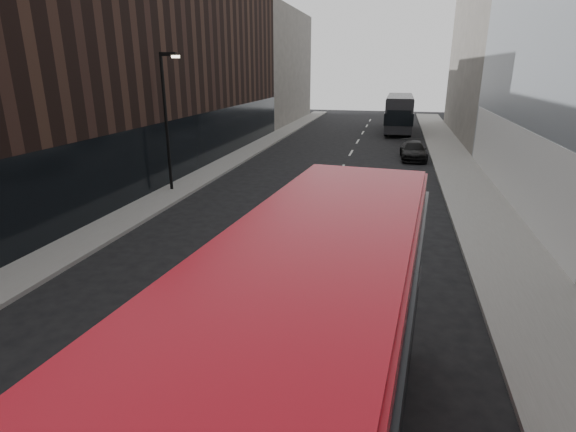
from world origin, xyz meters
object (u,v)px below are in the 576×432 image
Objects in this scene: red_bus at (293,410)px; grey_bus at (399,112)px; car_b at (388,192)px; car_c at (413,151)px; street_lamp at (167,113)px; car_a at (338,180)px.

red_bus reaches higher than grey_bus.
red_bus is 2.64× the size of car_b.
red_bus is at bearing -97.41° from car_c.
car_b is at bearing 0.00° from street_lamp.
red_bus is (10.59, -17.18, -1.74)m from street_lamp.
car_b is 12.53m from car_c.
car_a is at bearing 12.92° from street_lamp.
car_a is at bearing -114.79° from car_c.
car_b is at bearing -99.78° from car_c.
grey_bus is (1.16, 45.03, -0.45)m from red_bus.
car_c is at bearing 64.58° from car_a.
car_a is at bearing 142.43° from car_b.
red_bus is 2.77× the size of car_a.
car_a is 0.90× the size of car_c.
red_bus is 0.96× the size of grey_bus.
street_lamp is 18.28m from car_c.
grey_bus is 2.75× the size of car_b.
grey_bus is 26.05m from car_a.
grey_bus is at bearing 93.47° from red_bus.
car_b is (0.82, 17.18, -1.75)m from red_bus.
red_bus reaches higher than car_c.
grey_bus reaches higher than car_c.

